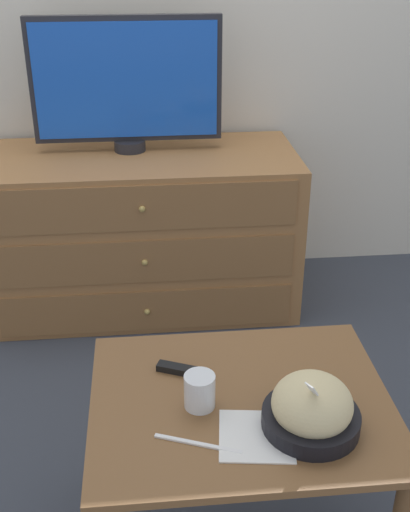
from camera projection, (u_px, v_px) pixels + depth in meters
name	position (u px, v px, depth m)	size (l,w,h in m)	color
ground_plane	(128.00, 267.00, 3.12)	(12.00, 12.00, 0.00)	#383D47
dresser	(144.00, 231.00, 2.70)	(1.26, 0.58, 0.67)	#9E6B3D
tv	(126.00, 83.00, 2.48)	(0.74, 0.13, 0.52)	#232328
coffee_table	(240.00, 424.00, 1.58)	(0.72, 0.58, 0.47)	brown
takeout_bowl	(312.00, 409.00, 1.43)	(0.22, 0.22, 0.16)	black
drink_cup	(200.00, 393.00, 1.50)	(0.07, 0.07, 0.09)	white
napkin	(256.00, 436.00, 1.43)	(0.18, 0.18, 0.00)	white
knife	(198.00, 444.00, 1.40)	(0.19, 0.08, 0.01)	white
remote_control	(183.00, 370.00, 1.63)	(0.14, 0.08, 0.02)	black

